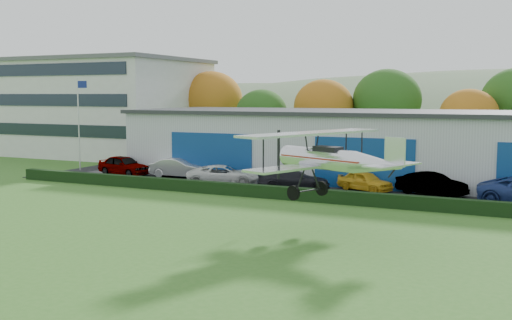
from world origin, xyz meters
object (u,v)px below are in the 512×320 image
at_px(car_1, 179,168).
at_px(car_5, 432,184).
at_px(car_3, 293,180).
at_px(car_0, 124,165).
at_px(car_4, 365,181).
at_px(office_block, 103,107).
at_px(flagpole, 79,115).
at_px(car_2, 223,175).
at_px(hangar, 384,145).
at_px(biplane, 329,157).

bearing_deg(car_1, car_5, -94.94).
relative_size(car_3, car_5, 1.11).
height_order(car_0, car_1, car_0).
xyz_separation_m(car_3, car_4, (4.47, 1.88, -0.05)).
distance_m(office_block, car_1, 23.16).
distance_m(flagpole, car_2, 15.98).
xyz_separation_m(hangar, car_4, (0.30, -6.65, -1.93)).
relative_size(car_0, biplane, 0.55).
height_order(car_0, car_5, car_0).
distance_m(hangar, car_2, 12.94).
height_order(flagpole, car_5, flagpole).
distance_m(car_3, car_4, 4.85).
xyz_separation_m(hangar, biplane, (2.01, -19.73, 1.00)).
height_order(flagpole, car_0, flagpole).
xyz_separation_m(flagpole, car_0, (5.37, -1.05, -3.94)).
bearing_deg(car_4, hangar, 25.91).
height_order(hangar, biplane, hangar).
xyz_separation_m(office_block, car_4, (33.30, -13.67, -4.49)).
bearing_deg(car_5, car_4, 110.93).
bearing_deg(car_1, car_0, 92.83).
bearing_deg(car_4, flagpole, 111.83).
distance_m(hangar, car_0, 20.82).
bearing_deg(car_4, car_3, 136.17).
bearing_deg(car_0, car_1, -72.64).
relative_size(office_block, car_4, 5.22).
bearing_deg(car_2, car_3, -113.03).
bearing_deg(biplane, car_1, 163.96).
xyz_separation_m(car_2, biplane, (11.62, -11.27, 2.88)).
distance_m(car_2, biplane, 16.45).
xyz_separation_m(car_2, car_4, (9.91, 1.80, -0.05)).
relative_size(flagpole, car_5, 1.78).
height_order(flagpole, car_4, flagpole).
xyz_separation_m(office_block, biplane, (35.01, -26.75, -1.56)).
distance_m(car_2, car_3, 5.44).
bearing_deg(car_1, hangar, -70.88).
relative_size(office_block, biplane, 2.45).
bearing_deg(car_5, car_2, 117.21).
distance_m(car_3, car_5, 9.06).
bearing_deg(flagpole, biplane, -27.07).
xyz_separation_m(hangar, office_block, (-33.00, 7.02, 2.56)).
bearing_deg(car_5, office_block, 89.82).
xyz_separation_m(car_0, car_2, (9.91, -1.43, -0.07)).
height_order(hangar, car_0, hangar).
bearing_deg(hangar, biplane, -84.18).
xyz_separation_m(flagpole, car_2, (15.27, -2.47, -4.01)).
relative_size(car_1, car_2, 0.89).
distance_m(office_block, flagpole, 15.33).
xyz_separation_m(car_1, car_5, (19.32, -0.16, -0.02)).
bearing_deg(car_2, car_1, 45.62).
xyz_separation_m(car_3, biplane, (6.19, -11.19, 2.88)).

